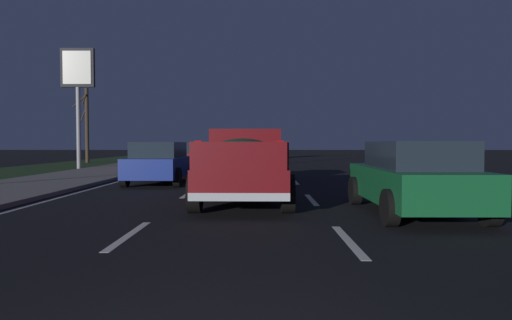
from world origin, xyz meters
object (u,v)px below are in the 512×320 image
pickup_truck (245,164)px  sedan_red (186,157)px  sedan_black (253,161)px  bare_tree_far (87,123)px  sedan_green (414,177)px  gas_price_sign (78,79)px  sedan_blue (160,163)px

pickup_truck → sedan_red: size_ratio=1.23×
sedan_black → sedan_red: bearing=33.0°
sedan_red → bare_tree_far: 14.75m
sedan_green → sedan_red: (14.25, 7.12, 0.00)m
sedan_green → gas_price_sign: bearing=39.5°
sedan_blue → gas_price_sign: (9.25, 6.70, 4.39)m
pickup_truck → sedan_black: bearing=-1.0°
pickup_truck → gas_price_sign: gas_price_sign is taller
sedan_green → sedan_blue: (7.27, 6.93, 0.00)m
sedan_green → bare_tree_far: size_ratio=0.77×
pickup_truck → gas_price_sign: (14.53, 10.01, 4.20)m
sedan_red → sedan_green: bearing=-153.4°
pickup_truck → sedan_black: size_ratio=1.23×
sedan_red → sedan_blue: (-6.98, -0.19, 0.00)m
bare_tree_far → pickup_truck: bearing=-151.1°
pickup_truck → sedan_green: bearing=-118.8°
sedan_black → bare_tree_far: bearing=37.9°
pickup_truck → sedan_green: 4.15m
sedan_blue → bare_tree_far: size_ratio=0.77×
sedan_black → sedan_blue: size_ratio=1.00×
sedan_green → bare_tree_far: (25.38, 16.52, 2.26)m
sedan_red → bare_tree_far: (11.13, 9.40, 2.26)m
gas_price_sign → sedan_blue: bearing=-144.1°
sedan_blue → gas_price_sign: bearing=35.9°
sedan_red → bare_tree_far: bare_tree_far is taller
pickup_truck → sedan_black: pickup_truck is taller
sedan_green → sedan_red: size_ratio=0.99×
sedan_blue → gas_price_sign: 12.24m
sedan_blue → gas_price_sign: gas_price_sign is taller
sedan_red → sedan_blue: size_ratio=1.00×
sedan_green → gas_price_sign: (16.52, 13.64, 4.39)m
pickup_truck → sedan_blue: bearing=32.1°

